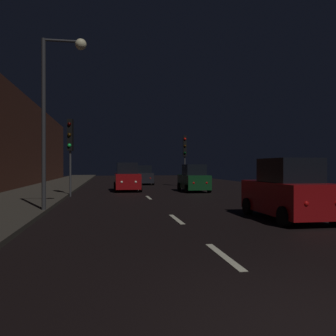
% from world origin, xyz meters
% --- Properties ---
extents(ground, '(26.13, 84.00, 0.02)m').
position_xyz_m(ground, '(0.00, 24.50, -0.01)').
color(ground, black).
extents(sidewalk_left, '(4.40, 84.00, 0.15)m').
position_xyz_m(sidewalk_left, '(-6.86, 24.50, 0.07)').
color(sidewalk_left, '#38332B').
rests_on(sidewalk_left, ground).
extents(lane_centerline, '(0.16, 23.49, 0.01)m').
position_xyz_m(lane_centerline, '(0.00, 15.07, 0.01)').
color(lane_centerline, beige).
rests_on(lane_centerline, ground).
extents(traffic_light_far_right, '(0.34, 0.47, 4.61)m').
position_xyz_m(traffic_light_far_right, '(4.56, 27.99, 3.33)').
color(traffic_light_far_right, '#38383A').
rests_on(traffic_light_far_right, ground).
extents(traffic_light_far_left, '(0.37, 0.48, 4.65)m').
position_xyz_m(traffic_light_far_left, '(-4.57, 18.25, 3.36)').
color(traffic_light_far_left, '#38383A').
rests_on(traffic_light_far_left, ground).
extents(streetlamp_overhead, '(1.70, 0.44, 6.81)m').
position_xyz_m(streetlamp_overhead, '(-4.29, 10.43, 4.55)').
color(streetlamp_overhead, '#2D2D30').
rests_on(streetlamp_overhead, ground).
extents(car_approaching_headlights, '(1.91, 4.14, 2.09)m').
position_xyz_m(car_approaching_headlights, '(-0.94, 22.65, 0.95)').
color(car_approaching_headlights, maroon).
rests_on(car_approaching_headlights, ground).
extents(car_parked_right_far, '(1.79, 3.88, 1.96)m').
position_xyz_m(car_parked_right_far, '(3.76, 21.24, 0.89)').
color(car_parked_right_far, '#0F3819').
rests_on(car_parked_right_far, ground).
extents(car_parked_right_near, '(1.92, 4.16, 2.10)m').
position_xyz_m(car_parked_right_near, '(3.76, 7.49, 0.96)').
color(car_parked_right_near, maroon).
rests_on(car_parked_right_near, ground).
extents(car_distant_taillights, '(1.75, 3.78, 1.91)m').
position_xyz_m(car_distant_taillights, '(1.19, 31.76, 0.87)').
color(car_distant_taillights, black).
rests_on(car_distant_taillights, ground).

